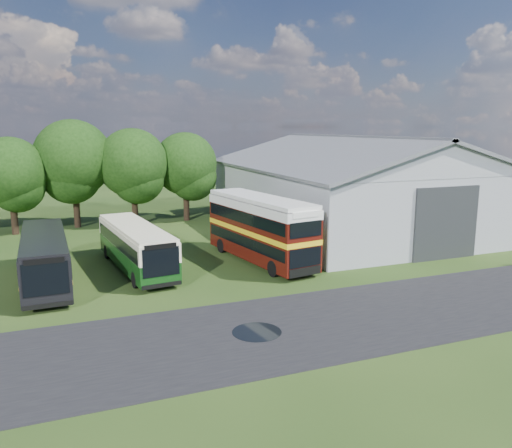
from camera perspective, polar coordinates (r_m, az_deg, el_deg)
name	(u,v)px	position (r m, az deg, el deg)	size (l,w,h in m)	color
ground	(263,306)	(25.62, 0.78, -9.33)	(120.00, 120.00, 0.00)	#1A3210
asphalt_road	(345,318)	(24.40, 10.15, -10.58)	(60.00, 8.00, 0.02)	black
puddle	(257,332)	(22.52, 0.09, -12.29)	(2.20, 2.20, 0.01)	black
storage_shed	(351,181)	(45.42, 10.83, 4.84)	(18.80, 24.80, 8.15)	gray
tree_left_b	(10,172)	(46.06, -26.29, 5.34)	(5.78, 5.78, 8.16)	black
tree_mid	(73,158)	(47.14, -20.17, 7.05)	(6.80, 6.80, 9.60)	black
tree_right_a	(133,163)	(46.56, -13.90, 6.74)	(6.26, 6.26, 8.83)	black
tree_right_b	(185,164)	(48.26, -8.09, 6.80)	(5.98, 5.98, 8.45)	black
shrub_front	(307,265)	(33.05, 5.88, -4.67)	(1.70, 1.70, 1.70)	#194714
shrub_mid	(294,258)	(34.77, 4.38, -3.85)	(1.60, 1.60, 1.60)	#194714
bus_green_single	(136,246)	(32.38, -13.58, -2.49)	(3.65, 10.55, 2.85)	black
bus_maroon_double	(260,229)	(33.25, 0.48, -0.63)	(4.23, 10.50, 4.39)	black
bus_dark_single	(45,258)	(31.15, -23.00, -3.55)	(2.78, 10.60, 2.90)	black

